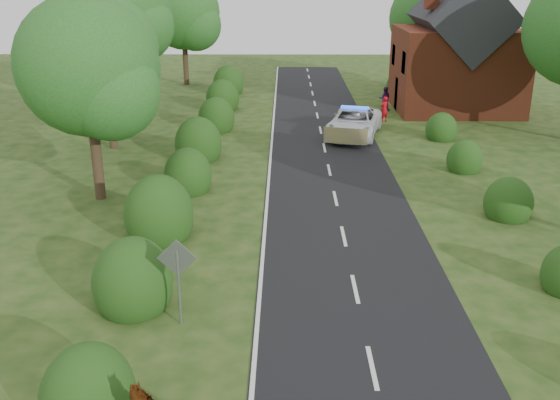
{
  "coord_description": "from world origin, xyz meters",
  "views": [
    {
      "loc": [
        -2.15,
        -12.88,
        9.16
      ],
      "look_at": [
        -2.33,
        8.33,
        1.3
      ],
      "focal_mm": 40.0,
      "sensor_mm": 36.0,
      "label": 1
    }
  ],
  "objects_px": {
    "road_sign": "(178,270)",
    "police_van": "(354,123)",
    "pedestrian_red": "(384,109)",
    "pedestrian_purple": "(385,99)"
  },
  "relations": [
    {
      "from": "road_sign",
      "to": "police_van",
      "type": "height_order",
      "value": "road_sign"
    },
    {
      "from": "pedestrian_red",
      "to": "pedestrian_purple",
      "type": "relative_size",
      "value": 1.0
    },
    {
      "from": "pedestrian_purple",
      "to": "pedestrian_red",
      "type": "bearing_deg",
      "value": 90.04
    },
    {
      "from": "police_van",
      "to": "pedestrian_purple",
      "type": "distance_m",
      "value": 7.68
    },
    {
      "from": "road_sign",
      "to": "pedestrian_purple",
      "type": "distance_m",
      "value": 29.45
    },
    {
      "from": "police_van",
      "to": "pedestrian_red",
      "type": "height_order",
      "value": "police_van"
    },
    {
      "from": "road_sign",
      "to": "pedestrian_red",
      "type": "height_order",
      "value": "road_sign"
    },
    {
      "from": "police_van",
      "to": "pedestrian_purple",
      "type": "bearing_deg",
      "value": 83.33
    },
    {
      "from": "pedestrian_red",
      "to": "pedestrian_purple",
      "type": "bearing_deg",
      "value": -132.3
    },
    {
      "from": "pedestrian_red",
      "to": "road_sign",
      "type": "bearing_deg",
      "value": 35.91
    }
  ]
}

